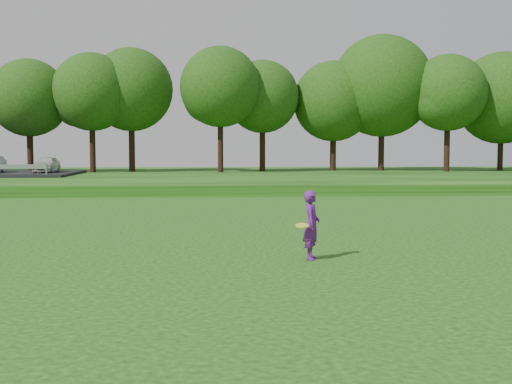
{
  "coord_description": "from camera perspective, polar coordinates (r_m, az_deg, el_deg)",
  "views": [
    {
      "loc": [
        -2.27,
        -14.56,
        2.61
      ],
      "look_at": [
        -0.88,
        4.11,
        1.3
      ],
      "focal_mm": 45.0,
      "sensor_mm": 36.0,
      "label": 1
    }
  ],
  "objects": [
    {
      "name": "woman",
      "position": [
        14.97,
        4.95,
        -2.94
      ],
      "size": [
        0.68,
        0.79,
        1.61
      ],
      "color": "#621C80",
      "rests_on": "ground"
    },
    {
      "name": "berm",
      "position": [
        48.67,
        -1.56,
        1.28
      ],
      "size": [
        130.0,
        30.0,
        0.6
      ],
      "primitive_type": "cube",
      "color": "#133B0B",
      "rests_on": "ground"
    },
    {
      "name": "ground",
      "position": [
        14.97,
        4.56,
        -6.05
      ],
      "size": [
        140.0,
        140.0,
        0.0
      ],
      "primitive_type": "plane",
      "color": "#133B0B",
      "rests_on": "ground"
    },
    {
      "name": "treeline",
      "position": [
        52.9,
        -1.78,
        9.96
      ],
      "size": [
        104.0,
        7.0,
        15.0
      ],
      "primitive_type": null,
      "color": "#183C0D",
      "rests_on": "berm"
    },
    {
      "name": "walking_path",
      "position": [
        34.73,
        -0.48,
        -0.27
      ],
      "size": [
        130.0,
        1.6,
        0.04
      ],
      "primitive_type": "cube",
      "color": "gray",
      "rests_on": "ground"
    }
  ]
}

